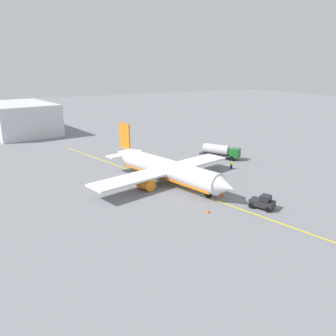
{
  "coord_description": "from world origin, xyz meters",
  "views": [
    {
      "loc": [
        53.42,
        -28.85,
        20.92
      ],
      "look_at": [
        0.0,
        0.0,
        3.0
      ],
      "focal_mm": 37.0,
      "sensor_mm": 36.0,
      "label": 1
    }
  ],
  "objects_px": {
    "fuel_tanker": "(220,151)",
    "safety_cone_nose": "(208,211)",
    "refueling_worker": "(231,165)",
    "safety_cone_wingtip": "(223,195)",
    "airplane": "(166,169)",
    "pushback_tug": "(263,202)"
  },
  "relations": [
    {
      "from": "refueling_worker",
      "to": "safety_cone_nose",
      "type": "distance_m",
      "value": 24.31
    },
    {
      "from": "fuel_tanker",
      "to": "safety_cone_wingtip",
      "type": "bearing_deg",
      "value": -35.65
    },
    {
      "from": "safety_cone_nose",
      "to": "safety_cone_wingtip",
      "type": "relative_size",
      "value": 0.82
    },
    {
      "from": "airplane",
      "to": "fuel_tanker",
      "type": "distance_m",
      "value": 22.25
    },
    {
      "from": "safety_cone_wingtip",
      "to": "safety_cone_nose",
      "type": "bearing_deg",
      "value": -53.87
    },
    {
      "from": "airplane",
      "to": "pushback_tug",
      "type": "distance_m",
      "value": 19.14
    },
    {
      "from": "airplane",
      "to": "refueling_worker",
      "type": "distance_m",
      "value": 16.74
    },
    {
      "from": "airplane",
      "to": "safety_cone_nose",
      "type": "xyz_separation_m",
      "value": [
        15.11,
        -1.01,
        -2.33
      ]
    },
    {
      "from": "pushback_tug",
      "to": "refueling_worker",
      "type": "xyz_separation_m",
      "value": [
        -19.31,
        9.24,
        -0.19
      ]
    },
    {
      "from": "fuel_tanker",
      "to": "refueling_worker",
      "type": "relative_size",
      "value": 5.49
    },
    {
      "from": "fuel_tanker",
      "to": "safety_cone_nose",
      "type": "bearing_deg",
      "value": -39.63
    },
    {
      "from": "pushback_tug",
      "to": "safety_cone_nose",
      "type": "height_order",
      "value": "pushback_tug"
    },
    {
      "from": "safety_cone_nose",
      "to": "safety_cone_wingtip",
      "type": "distance_m",
      "value": 7.24
    },
    {
      "from": "refueling_worker",
      "to": "safety_cone_nose",
      "type": "bearing_deg",
      "value": -46.26
    },
    {
      "from": "fuel_tanker",
      "to": "safety_cone_nose",
      "type": "relative_size",
      "value": 15.23
    },
    {
      "from": "fuel_tanker",
      "to": "refueling_worker",
      "type": "xyz_separation_m",
      "value": [
        8.36,
        -3.28,
        -0.89
      ]
    },
    {
      "from": "safety_cone_nose",
      "to": "refueling_worker",
      "type": "bearing_deg",
      "value": 133.74
    },
    {
      "from": "pushback_tug",
      "to": "fuel_tanker",
      "type": "bearing_deg",
      "value": 155.67
    },
    {
      "from": "pushback_tug",
      "to": "refueling_worker",
      "type": "distance_m",
      "value": 21.41
    },
    {
      "from": "airplane",
      "to": "refueling_worker",
      "type": "bearing_deg",
      "value": 95.85
    },
    {
      "from": "safety_cone_wingtip",
      "to": "fuel_tanker",
      "type": "bearing_deg",
      "value": 144.35
    },
    {
      "from": "fuel_tanker",
      "to": "safety_cone_nose",
      "type": "height_order",
      "value": "fuel_tanker"
    }
  ]
}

